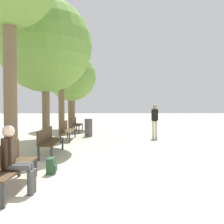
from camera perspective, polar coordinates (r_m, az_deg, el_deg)
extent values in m
plane|color=beige|center=(4.40, -0.97, -20.59)|extent=(80.00, 80.00, 0.00)
cube|color=#4C3823|center=(5.36, -21.84, -11.76)|extent=(0.47, 1.86, 0.04)
cube|color=#4C3823|center=(5.39, -24.03, -9.20)|extent=(0.04, 1.86, 0.42)
cube|color=#38383D|center=(4.57, -23.66, -17.14)|extent=(0.06, 0.06, 0.41)
cube|color=#38383D|center=(6.17, -17.08, -12.06)|extent=(0.06, 0.06, 0.41)
cube|color=#38383D|center=(6.29, -20.50, -11.83)|extent=(0.06, 0.06, 0.41)
cube|color=#4C3823|center=(8.53, -13.60, -6.63)|extent=(0.47, 1.86, 0.04)
cube|color=#4C3823|center=(8.55, -15.03, -5.06)|extent=(0.04, 1.86, 0.42)
cube|color=#38383D|center=(7.67, -13.68, -9.28)|extent=(0.06, 0.06, 0.41)
cube|color=#38383D|center=(9.38, -11.23, -7.23)|extent=(0.06, 0.06, 0.41)
cube|color=#38383D|center=(7.77, -16.46, -9.17)|extent=(0.06, 0.06, 0.41)
cube|color=#38383D|center=(9.46, -13.52, -7.17)|extent=(0.06, 0.06, 0.41)
cube|color=#4C3823|center=(11.81, -9.94, -4.25)|extent=(0.47, 1.86, 0.04)
cube|color=#4C3823|center=(11.82, -10.98, -3.13)|extent=(0.04, 1.86, 0.42)
cube|color=#38383D|center=(10.93, -9.69, -5.92)|extent=(0.06, 0.06, 0.41)
cube|color=#38383D|center=(12.67, -8.44, -4.85)|extent=(0.06, 0.06, 0.41)
cube|color=#38383D|center=(11.00, -11.67, -5.89)|extent=(0.06, 0.06, 0.41)
cube|color=#38383D|center=(12.73, -10.15, -4.83)|extent=(0.06, 0.06, 0.41)
cube|color=#4C3823|center=(15.12, -7.89, -2.91)|extent=(0.47, 1.86, 0.04)
cube|color=#4C3823|center=(15.13, -8.71, -2.03)|extent=(0.04, 1.86, 0.42)
cube|color=#38383D|center=(14.24, -7.57, -4.11)|extent=(0.06, 0.06, 0.41)
cube|color=#38383D|center=(15.99, -6.81, -3.45)|extent=(0.06, 0.06, 0.41)
cube|color=#38383D|center=(14.29, -9.09, -4.09)|extent=(0.06, 0.06, 0.41)
cube|color=#38383D|center=(16.04, -8.17, -3.44)|extent=(0.06, 0.06, 0.41)
cylinder|color=brown|center=(6.93, -22.23, 5.15)|extent=(0.34, 0.34, 4.19)
cylinder|color=brown|center=(10.34, -14.88, 0.75)|extent=(0.30, 0.30, 2.98)
sphere|color=olive|center=(10.60, -14.99, 14.47)|extent=(3.71, 3.71, 3.71)
cylinder|color=brown|center=(13.55, -11.49, 3.45)|extent=(0.32, 0.32, 4.13)
sphere|color=olive|center=(13.90, -11.56, 14.76)|extent=(2.40, 2.40, 2.40)
cylinder|color=brown|center=(17.06, -9.23, 0.59)|extent=(0.47, 0.47, 2.62)
sphere|color=olive|center=(17.16, -9.27, 8.03)|extent=(3.31, 3.31, 3.31)
cylinder|color=#4C4C4C|center=(4.99, -20.54, -11.80)|extent=(0.42, 0.12, 0.12)
cylinder|color=#4C4C4C|center=(5.00, -18.13, -15.16)|extent=(0.12, 0.12, 0.45)
cylinder|color=#4C4C4C|center=(5.13, -19.96, -11.43)|extent=(0.42, 0.12, 0.12)
cylinder|color=#4C4C4C|center=(5.14, -17.61, -14.69)|extent=(0.12, 0.12, 0.45)
cube|color=black|center=(5.08, -22.56, -8.82)|extent=(0.19, 0.23, 0.60)
cylinder|color=black|center=(4.96, -23.11, -8.74)|extent=(0.09, 0.09, 0.54)
cylinder|color=black|center=(5.19, -22.04, -8.25)|extent=(0.09, 0.09, 0.54)
sphere|color=beige|center=(5.02, -22.62, -4.09)|extent=(0.23, 0.23, 0.23)
cube|color=#284C2D|center=(6.32, -13.75, -11.84)|extent=(0.17, 0.32, 0.38)
cube|color=#284C2D|center=(6.31, -12.78, -12.38)|extent=(0.04, 0.22, 0.17)
cylinder|color=beige|center=(12.43, 9.40, -4.00)|extent=(0.12, 0.12, 0.83)
cylinder|color=beige|center=(12.46, 10.07, -3.99)|extent=(0.12, 0.12, 0.83)
cube|color=black|center=(12.39, 9.75, -0.71)|extent=(0.28, 0.29, 0.59)
cylinder|color=black|center=(12.37, 9.18, -0.65)|extent=(0.09, 0.09, 0.56)
cylinder|color=black|center=(12.41, 10.32, -0.64)|extent=(0.09, 0.09, 0.56)
sphere|color=#A37A5B|center=(12.38, 9.76, 1.20)|extent=(0.23, 0.23, 0.23)
cylinder|color=#4C4C51|center=(12.99, -5.40, -3.56)|extent=(0.41, 0.41, 0.91)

